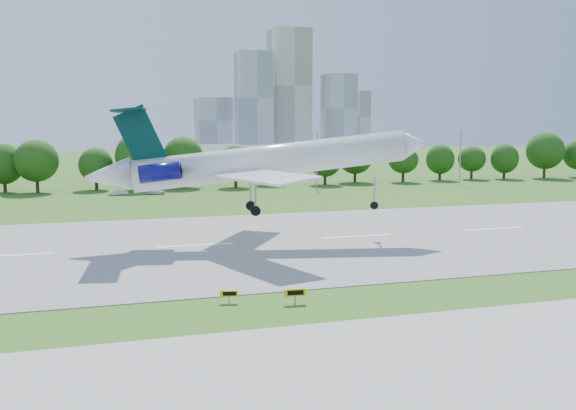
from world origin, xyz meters
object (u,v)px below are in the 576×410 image
object	(u,v)px
airliner	(254,161)
service_vehicle_a	(118,192)
service_vehicle_b	(156,191)
taxi_sign_left	(229,294)

from	to	relation	value
airliner	service_vehicle_a	distance (m)	59.39
service_vehicle_a	service_vehicle_b	distance (m)	7.24
service_vehicle_a	airliner	bearing A→B (deg)	171.47
service_vehicle_a	service_vehicle_b	size ratio (longest dim) A/B	1.00
airliner	taxi_sign_left	bearing A→B (deg)	-101.40
airliner	service_vehicle_b	distance (m)	57.24
service_vehicle_a	service_vehicle_b	xyz separation A→B (m)	(7.18, -0.96, 0.02)
taxi_sign_left	service_vehicle_a	world-z (taller)	service_vehicle_a
taxi_sign_left	airliner	bearing A→B (deg)	85.97
taxi_sign_left	service_vehicle_b	bearing A→B (deg)	102.94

